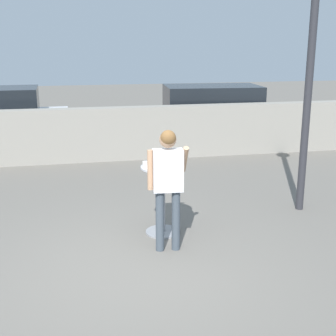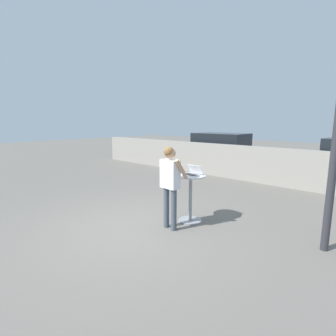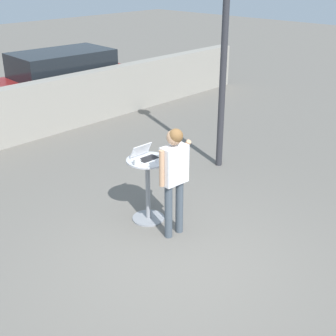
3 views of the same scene
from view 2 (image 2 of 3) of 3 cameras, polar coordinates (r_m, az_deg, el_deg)
The scene contains 7 objects.
ground_plane at distance 5.35m, azimuth -6.94°, elevation -12.78°, with size 50.00×50.00×0.00m, color slate.
pavement_kerb at distance 9.52m, azimuth 18.91°, elevation 0.73°, with size 16.50×0.35×1.22m.
cafe_table at distance 5.48m, azimuth 4.90°, elevation -5.81°, with size 0.62×0.62×0.99m.
laptop at distance 5.40m, azimuth 5.23°, elevation -1.07°, with size 0.36×0.34×0.20m.
coffee_mug at distance 5.49m, azimuth 2.73°, elevation -0.81°, with size 0.13×0.09×0.09m.
standing_person at distance 4.98m, azimuth 0.44°, elevation -2.21°, with size 0.54×0.34×1.61m.
parked_car_near_street at distance 12.40m, azimuth 10.76°, elevation 4.01°, with size 4.32×1.92×1.54m.
Camera 2 is at (3.79, -3.15, 2.08)m, focal length 28.00 mm.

